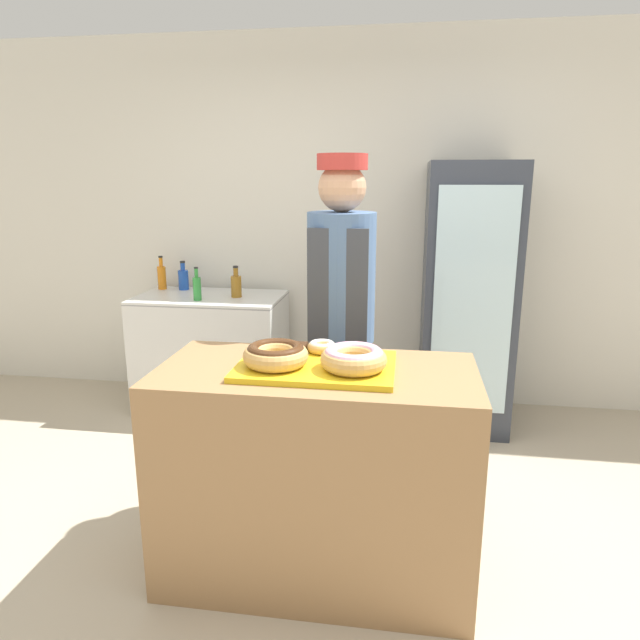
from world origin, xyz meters
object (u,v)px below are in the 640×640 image
at_px(brownie_back_left, 296,347).
at_px(bottle_blue, 183,279).
at_px(bottle_orange, 162,276).
at_px(donut_light_glaze, 354,358).
at_px(bottle_green, 197,287).
at_px(beverage_fridge, 467,298).
at_px(serving_tray, 316,366).
at_px(brownie_back_right, 348,350).
at_px(donut_chocolate_glaze, 276,354).
at_px(baker_person, 341,321).
at_px(donut_mini_center, 322,346).
at_px(bottle_amber, 236,285).
at_px(chest_freezer, 212,351).

xyz_separation_m(brownie_back_left, bottle_blue, (-1.23, 1.78, -0.04)).
height_order(bottle_orange, bottle_blue, bottle_orange).
xyz_separation_m(donut_light_glaze, bottle_orange, (-1.67, 1.98, -0.06)).
bearing_deg(bottle_green, beverage_fridge, 4.58).
xyz_separation_m(serving_tray, bottle_blue, (-1.34, 1.93, -0.01)).
xyz_separation_m(brownie_back_right, bottle_orange, (-1.62, 1.77, -0.03)).
bearing_deg(bottle_green, donut_chocolate_glaze, -59.95).
distance_m(donut_chocolate_glaze, donut_light_glaze, 0.31).
xyz_separation_m(brownie_back_right, bottle_blue, (-1.45, 1.78, -0.04)).
bearing_deg(brownie_back_left, baker_person, 75.05).
height_order(donut_mini_center, bottle_green, bottle_green).
bearing_deg(beverage_fridge, donut_light_glaze, -108.80).
relative_size(bottle_amber, bottle_blue, 1.03).
relative_size(donut_mini_center, bottle_orange, 0.49).
bearing_deg(baker_person, brownie_back_right, -79.93).
bearing_deg(bottle_green, donut_mini_center, -52.38).
distance_m(bottle_orange, bottle_blue, 0.17).
height_order(brownie_back_left, chest_freezer, brownie_back_left).
bearing_deg(donut_mini_center, serving_tray, -90.00).
xyz_separation_m(serving_tray, chest_freezer, (-1.07, 1.73, -0.52)).
bearing_deg(donut_light_glaze, bottle_orange, 130.14).
xyz_separation_m(brownie_back_left, beverage_fridge, (0.87, 1.57, -0.08)).
relative_size(bottle_green, bottle_orange, 0.92).
height_order(donut_mini_center, baker_person, baker_person).
bearing_deg(donut_light_glaze, bottle_amber, 119.76).
xyz_separation_m(donut_light_glaze, beverage_fridge, (0.60, 1.78, -0.11)).
bearing_deg(baker_person, bottle_amber, 129.58).
bearing_deg(baker_person, serving_tray, -91.96).
bearing_deg(bottle_green, serving_tray, -55.18).
height_order(beverage_fridge, bottle_orange, beverage_fridge).
xyz_separation_m(baker_person, bottle_green, (-1.12, 0.92, -0.03)).
height_order(serving_tray, brownie_back_left, brownie_back_left).
bearing_deg(chest_freezer, brownie_back_right, -53.26).
distance_m(serving_tray, chest_freezer, 2.10).
bearing_deg(donut_chocolate_glaze, brownie_back_right, 37.21).
distance_m(brownie_back_left, brownie_back_right, 0.22).
height_order(bottle_green, bottle_amber, bottle_green).
distance_m(brownie_back_right, beverage_fridge, 1.70).
bearing_deg(brownie_back_left, donut_chocolate_glaze, -102.14).
bearing_deg(donut_light_glaze, serving_tray, 162.24).
distance_m(donut_light_glaze, chest_freezer, 2.24).
xyz_separation_m(serving_tray, beverage_fridge, (0.76, 1.73, -0.05)).
bearing_deg(donut_mini_center, bottle_blue, 126.99).
distance_m(baker_person, beverage_fridge, 1.30).
relative_size(donut_light_glaze, bottle_orange, 1.02).
relative_size(donut_chocolate_glaze, bottle_blue, 1.19).
relative_size(baker_person, bottle_orange, 7.02).
relative_size(donut_mini_center, brownie_back_left, 1.41).
height_order(donut_chocolate_glaze, bottle_orange, bottle_orange).
distance_m(beverage_fridge, bottle_blue, 2.11).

